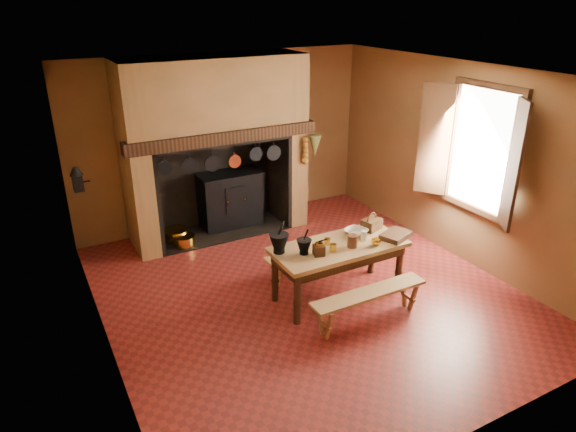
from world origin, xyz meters
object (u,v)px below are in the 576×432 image
object	(u,v)px
iron_range	(230,198)
wicker_basket	(372,224)
coffee_grinder	(319,249)
mixing_bowl	(356,232)
work_table	(339,253)
bench_front	(369,299)

from	to	relation	value
iron_range	wicker_basket	distance (m)	2.74
coffee_grinder	mixing_bowl	size ratio (longest dim) A/B	0.69
coffee_grinder	wicker_basket	xyz separation A→B (m)	(1.00, 0.29, 0.00)
coffee_grinder	mixing_bowl	world-z (taller)	coffee_grinder
iron_range	work_table	bearing A→B (deg)	-82.85
mixing_bowl	wicker_basket	world-z (taller)	wicker_basket
bench_front	wicker_basket	xyz separation A→B (m)	(0.63, 0.85, 0.50)
coffee_grinder	mixing_bowl	xyz separation A→B (m)	(0.72, 0.25, -0.04)
bench_front	coffee_grinder	bearing A→B (deg)	123.20
iron_range	wicker_basket	world-z (taller)	iron_range
work_table	mixing_bowl	bearing A→B (deg)	21.76
bench_front	coffee_grinder	xyz separation A→B (m)	(-0.36, 0.56, 0.50)
bench_front	mixing_bowl	xyz separation A→B (m)	(0.36, 0.81, 0.46)
iron_range	work_table	distance (m)	2.75
work_table	wicker_basket	distance (m)	0.69
iron_range	bench_front	size ratio (longest dim) A/B	1.07
iron_range	wicker_basket	xyz separation A→B (m)	(0.97, -2.54, 0.33)
work_table	mixing_bowl	distance (m)	0.42
work_table	bench_front	world-z (taller)	work_table
coffee_grinder	wicker_basket	bearing A→B (deg)	30.48
iron_range	mixing_bowl	xyz separation A→B (m)	(0.70, -2.58, 0.29)
iron_range	bench_front	xyz separation A→B (m)	(0.34, -3.38, -0.17)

